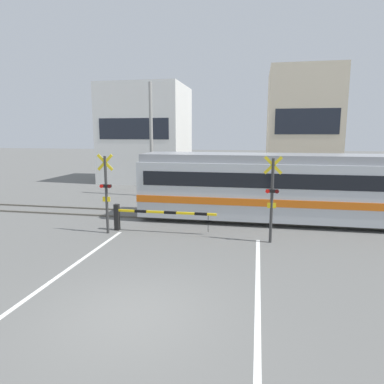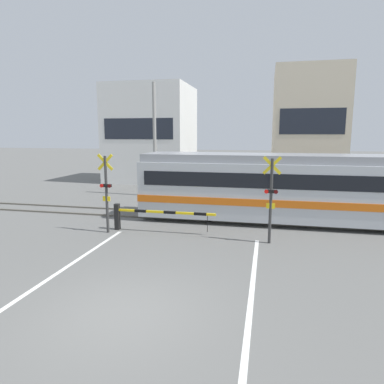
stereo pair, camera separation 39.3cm
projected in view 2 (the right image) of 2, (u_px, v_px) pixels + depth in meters
The scene contains 14 objects.
ground_plane at pixel (123, 313), 7.83m from camera, with size 160.00×160.00×0.00m, color #60605E.
rail_track_near at pixel (198, 220), 16.13m from camera, with size 50.00×0.10×0.08m.
rail_track_far at pixel (203, 213), 17.51m from camera, with size 50.00×0.10×0.08m.
road_stripe_left at pixel (44, 282), 9.47m from camera, with size 0.14×10.17×0.01m.
road_stripe_right at pixel (251, 304), 8.27m from camera, with size 0.14×10.17×0.01m.
commuter_train at pixel (328, 188), 15.30m from camera, with size 17.11×2.86×3.14m.
crossing_barrier_near at pixel (143, 214), 14.34m from camera, with size 4.36×0.20×1.12m.
crossing_barrier_far at pixel (244, 195), 18.83m from camera, with size 4.36×0.20×1.12m.
crossing_signal_left at pixel (106, 190), 13.96m from camera, with size 0.68×0.15×3.27m.
crossing_signal_right at pixel (271, 196), 12.57m from camera, with size 0.68×0.15×3.27m.
pedestrian at pixel (214, 180), 22.52m from camera, with size 0.38×0.23×1.78m.
building_left_of_street at pixel (152, 134), 29.67m from camera, with size 6.72×6.46×8.07m.
building_right_of_street at pixel (307, 128), 26.87m from camera, with size 5.21×6.46×8.94m.
utility_pole_streetside at pixel (155, 140), 22.00m from camera, with size 0.22×0.22×7.27m.
Camera 2 is at (3.10, -6.74, 4.06)m, focal length 32.00 mm.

